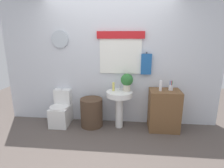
% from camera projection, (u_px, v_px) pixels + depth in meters
% --- Properties ---
extents(ground_plane, '(8.00, 8.00, 0.00)m').
position_uv_depth(ground_plane, '(102.00, 151.00, 2.89)').
color(ground_plane, '#564C47').
extents(back_wall, '(4.40, 0.18, 2.60)m').
position_uv_depth(back_wall, '(110.00, 61.00, 3.67)').
color(back_wall, silver).
rests_on(back_wall, ground_plane).
extents(toilet, '(0.38, 0.51, 0.73)m').
position_uv_depth(toilet, '(61.00, 111.00, 3.76)').
color(toilet, white).
rests_on(toilet, ground_plane).
extents(laundry_hamper, '(0.45, 0.45, 0.58)m').
position_uv_depth(laundry_hamper, '(92.00, 112.00, 3.67)').
color(laundry_hamper, '#4C3828').
rests_on(laundry_hamper, ground_plane).
extents(pedestal_sink, '(0.51, 0.51, 0.74)m').
position_uv_depth(pedestal_sink, '(119.00, 101.00, 3.55)').
color(pedestal_sink, white).
rests_on(pedestal_sink, ground_plane).
extents(faucet, '(0.03, 0.03, 0.10)m').
position_uv_depth(faucet, '(120.00, 87.00, 3.60)').
color(faucet, silver).
rests_on(faucet, pedestal_sink).
extents(wooden_cabinet, '(0.57, 0.44, 0.79)m').
position_uv_depth(wooden_cabinet, '(164.00, 110.00, 3.51)').
color(wooden_cabinet, brown).
rests_on(wooden_cabinet, ground_plane).
extents(soap_bottle, '(0.05, 0.05, 0.17)m').
position_uv_depth(soap_bottle, '(113.00, 87.00, 3.54)').
color(soap_bottle, '#DBD166').
rests_on(soap_bottle, pedestal_sink).
extents(potted_plant, '(0.24, 0.24, 0.34)m').
position_uv_depth(potted_plant, '(127.00, 81.00, 3.49)').
color(potted_plant, beige).
rests_on(potted_plant, pedestal_sink).
extents(lotion_bottle, '(0.05, 0.05, 0.19)m').
position_uv_depth(lotion_bottle, '(161.00, 86.00, 3.35)').
color(lotion_bottle, white).
rests_on(lotion_bottle, wooden_cabinet).
extents(toothbrush_cup, '(0.08, 0.08, 0.19)m').
position_uv_depth(toothbrush_cup, '(171.00, 87.00, 3.40)').
color(toothbrush_cup, silver).
rests_on(toothbrush_cup, wooden_cabinet).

